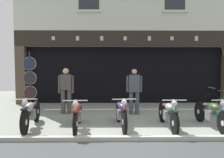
{
  "coord_description": "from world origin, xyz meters",
  "views": [
    {
      "loc": [
        -0.73,
        -5.2,
        1.81
      ],
      "look_at": [
        -0.62,
        2.77,
        1.28
      ],
      "focal_mm": 36.49,
      "sensor_mm": 36.0,
      "label": 1
    }
  ],
  "objects_px": {
    "motorcycle_left": "(31,113)",
    "tyre_sign_pole": "(30,78)",
    "motorcycle_center": "(121,113)",
    "advert_board_near": "(177,64)",
    "motorcycle_center_left": "(78,114)",
    "salesman_left": "(66,89)",
    "motorcycle_center_right": "(168,114)",
    "shopkeeper_center": "(134,89)",
    "leaning_bicycle": "(224,101)",
    "motorcycle_right": "(211,113)"
  },
  "relations": [
    {
      "from": "motorcycle_center_left",
      "to": "leaning_bicycle",
      "type": "distance_m",
      "value": 6.03
    },
    {
      "from": "motorcycle_right",
      "to": "tyre_sign_pole",
      "type": "xyz_separation_m",
      "value": [
        -5.99,
        2.65,
        0.83
      ]
    },
    {
      "from": "motorcycle_center",
      "to": "salesman_left",
      "type": "bearing_deg",
      "value": -48.29
    },
    {
      "from": "advert_board_near",
      "to": "leaning_bicycle",
      "type": "distance_m",
      "value": 2.63
    },
    {
      "from": "motorcycle_center_left",
      "to": "motorcycle_center_right",
      "type": "distance_m",
      "value": 2.53
    },
    {
      "from": "motorcycle_center_right",
      "to": "tyre_sign_pole",
      "type": "distance_m",
      "value": 5.52
    },
    {
      "from": "advert_board_near",
      "to": "leaning_bicycle",
      "type": "relative_size",
      "value": 0.51
    },
    {
      "from": "motorcycle_center_right",
      "to": "tyre_sign_pole",
      "type": "xyz_separation_m",
      "value": [
        -4.76,
        2.65,
        0.83
      ]
    },
    {
      "from": "motorcycle_center",
      "to": "advert_board_near",
      "type": "distance_m",
      "value": 5.29
    },
    {
      "from": "motorcycle_right",
      "to": "salesman_left",
      "type": "distance_m",
      "value": 4.87
    },
    {
      "from": "tyre_sign_pole",
      "to": "motorcycle_center_left",
      "type": "bearing_deg",
      "value": -50.55
    },
    {
      "from": "motorcycle_center",
      "to": "motorcycle_right",
      "type": "relative_size",
      "value": 0.98
    },
    {
      "from": "salesman_left",
      "to": "advert_board_near",
      "type": "bearing_deg",
      "value": -158.06
    },
    {
      "from": "motorcycle_center_left",
      "to": "salesman_left",
      "type": "xyz_separation_m",
      "value": [
        -0.69,
        1.99,
        0.5
      ]
    },
    {
      "from": "motorcycle_center_right",
      "to": "motorcycle_right",
      "type": "height_order",
      "value": "motorcycle_right"
    },
    {
      "from": "salesman_left",
      "to": "advert_board_near",
      "type": "distance_m",
      "value": 5.39
    },
    {
      "from": "salesman_left",
      "to": "tyre_sign_pole",
      "type": "height_order",
      "value": "tyre_sign_pole"
    },
    {
      "from": "motorcycle_left",
      "to": "motorcycle_center_right",
      "type": "relative_size",
      "value": 1.02
    },
    {
      "from": "motorcycle_left",
      "to": "motorcycle_right",
      "type": "bearing_deg",
      "value": 173.75
    },
    {
      "from": "motorcycle_left",
      "to": "shopkeeper_center",
      "type": "relative_size",
      "value": 1.24
    },
    {
      "from": "motorcycle_center_right",
      "to": "shopkeeper_center",
      "type": "bearing_deg",
      "value": -67.22
    },
    {
      "from": "tyre_sign_pole",
      "to": "advert_board_near",
      "type": "distance_m",
      "value": 6.54
    },
    {
      "from": "motorcycle_center",
      "to": "salesman_left",
      "type": "relative_size",
      "value": 1.21
    },
    {
      "from": "motorcycle_left",
      "to": "tyre_sign_pole",
      "type": "bearing_deg",
      "value": -76.08
    },
    {
      "from": "motorcycle_center_left",
      "to": "motorcycle_center",
      "type": "height_order",
      "value": "motorcycle_center"
    },
    {
      "from": "motorcycle_left",
      "to": "tyre_sign_pole",
      "type": "height_order",
      "value": "tyre_sign_pole"
    },
    {
      "from": "tyre_sign_pole",
      "to": "leaning_bicycle",
      "type": "height_order",
      "value": "tyre_sign_pole"
    },
    {
      "from": "motorcycle_left",
      "to": "motorcycle_center",
      "type": "relative_size",
      "value": 1.0
    },
    {
      "from": "shopkeeper_center",
      "to": "leaning_bicycle",
      "type": "bearing_deg",
      "value": -164.41
    },
    {
      "from": "motorcycle_center",
      "to": "advert_board_near",
      "type": "height_order",
      "value": "advert_board_near"
    },
    {
      "from": "motorcycle_left",
      "to": "tyre_sign_pole",
      "type": "distance_m",
      "value": 2.84
    },
    {
      "from": "motorcycle_center_left",
      "to": "shopkeeper_center",
      "type": "relative_size",
      "value": 1.23
    },
    {
      "from": "motorcycle_left",
      "to": "motorcycle_center_right",
      "type": "bearing_deg",
      "value": 173.46
    },
    {
      "from": "salesman_left",
      "to": "motorcycle_center_right",
      "type": "bearing_deg",
      "value": 144.48
    },
    {
      "from": "motorcycle_center_left",
      "to": "salesman_left",
      "type": "distance_m",
      "value": 2.16
    },
    {
      "from": "salesman_left",
      "to": "tyre_sign_pole",
      "type": "relative_size",
      "value": 0.72
    },
    {
      "from": "motorcycle_center",
      "to": "motorcycle_left",
      "type": "bearing_deg",
      "value": -4.34
    },
    {
      "from": "motorcycle_center_left",
      "to": "shopkeeper_center",
      "type": "xyz_separation_m",
      "value": [
        1.77,
        1.85,
        0.48
      ]
    },
    {
      "from": "motorcycle_center_left",
      "to": "tyre_sign_pole",
      "type": "height_order",
      "value": "tyre_sign_pole"
    },
    {
      "from": "motorcycle_center",
      "to": "tyre_sign_pole",
      "type": "xyz_separation_m",
      "value": [
        -3.45,
        2.59,
        0.82
      ]
    },
    {
      "from": "shopkeeper_center",
      "to": "leaning_bicycle",
      "type": "height_order",
      "value": "shopkeeper_center"
    },
    {
      "from": "motorcycle_left",
      "to": "motorcycle_center",
      "type": "height_order",
      "value": "motorcycle_left"
    },
    {
      "from": "leaning_bicycle",
      "to": "salesman_left",
      "type": "bearing_deg",
      "value": 91.08
    },
    {
      "from": "motorcycle_left",
      "to": "motorcycle_right",
      "type": "xyz_separation_m",
      "value": [
        5.09,
        -0.08,
        -0.01
      ]
    },
    {
      "from": "tyre_sign_pole",
      "to": "motorcycle_left",
      "type": "bearing_deg",
      "value": -70.77
    },
    {
      "from": "motorcycle_left",
      "to": "shopkeeper_center",
      "type": "distance_m",
      "value": 3.58
    },
    {
      "from": "motorcycle_center",
      "to": "motorcycle_right",
      "type": "distance_m",
      "value": 2.54
    },
    {
      "from": "motorcycle_center_left",
      "to": "shopkeeper_center",
      "type": "height_order",
      "value": "shopkeeper_center"
    },
    {
      "from": "motorcycle_right",
      "to": "leaning_bicycle",
      "type": "distance_m",
      "value": 3.06
    },
    {
      "from": "tyre_sign_pole",
      "to": "advert_board_near",
      "type": "height_order",
      "value": "tyre_sign_pole"
    }
  ]
}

